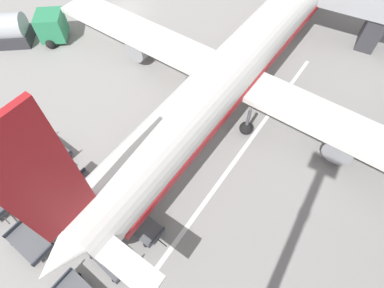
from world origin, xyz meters
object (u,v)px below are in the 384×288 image
(baggage_dolly_row_mid_a_col_b, at_px, (24,174))
(baggage_dolly_row_mid_a_col_c, at_px, (62,213))
(baggage_dolly_row_mid_a_col_d, at_px, (111,258))
(baggage_dolly_row_mid_b_col_d, at_px, (141,225))
(baggage_dolly_row_near_col_c, at_px, (30,243))
(baggage_dolly_row_mid_b_col_a, at_px, (17,122))
(baggage_dolly_row_mid_b_col_c, at_px, (92,189))
(airplane, at_px, (238,64))
(fuel_tanker_primary, at_px, (8,30))
(baggage_dolly_row_mid_b_col_b, at_px, (53,151))

(baggage_dolly_row_mid_a_col_b, relative_size, baggage_dolly_row_mid_a_col_c, 1.00)
(baggage_dolly_row_mid_a_col_d, bearing_deg, baggage_dolly_row_mid_b_col_d, 82.65)
(baggage_dolly_row_near_col_c, bearing_deg, baggage_dolly_row_mid_b_col_a, 144.46)
(baggage_dolly_row_mid_b_col_c, bearing_deg, baggage_dolly_row_mid_b_col_d, -3.35)
(airplane, height_order, fuel_tanker_primary, airplane)
(baggage_dolly_row_near_col_c, bearing_deg, fuel_tanker_primary, 143.12)
(baggage_dolly_row_near_col_c, xyz_separation_m, baggage_dolly_row_mid_a_col_c, (0.23, 2.32, 0.00))
(baggage_dolly_row_mid_a_col_d, xyz_separation_m, baggage_dolly_row_mid_b_col_a, (-12.61, 3.86, 0.00))
(baggage_dolly_row_mid_b_col_c, bearing_deg, baggage_dolly_row_mid_b_col_a, 172.30)
(baggage_dolly_row_mid_b_col_b, xyz_separation_m, baggage_dolly_row_mid_b_col_d, (8.63, -1.03, 0.00))
(baggage_dolly_row_mid_b_col_c, height_order, baggage_dolly_row_mid_b_col_d, same)
(baggage_dolly_row_mid_a_col_b, bearing_deg, baggage_dolly_row_mid_b_col_c, 18.95)
(fuel_tanker_primary, height_order, baggage_dolly_row_mid_a_col_b, fuel_tanker_primary)
(fuel_tanker_primary, height_order, baggage_dolly_row_mid_b_col_c, fuel_tanker_primary)
(fuel_tanker_primary, distance_m, baggage_dolly_row_near_col_c, 20.67)
(baggage_dolly_row_near_col_c, distance_m, baggage_dolly_row_mid_b_col_b, 6.49)
(fuel_tanker_primary, distance_m, baggage_dolly_row_mid_a_col_d, 23.63)
(baggage_dolly_row_mid_a_col_b, bearing_deg, baggage_dolly_row_mid_b_col_d, 8.67)
(baggage_dolly_row_mid_a_col_c, distance_m, baggage_dolly_row_mid_b_col_c, 2.27)
(baggage_dolly_row_mid_a_col_c, relative_size, baggage_dolly_row_mid_b_col_a, 1.00)
(baggage_dolly_row_mid_b_col_b, bearing_deg, baggage_dolly_row_mid_a_col_d, -22.64)
(baggage_dolly_row_mid_a_col_c, bearing_deg, baggage_dolly_row_mid_b_col_c, 77.37)
(airplane, bearing_deg, baggage_dolly_row_near_col_c, -104.88)
(baggage_dolly_row_near_col_c, bearing_deg, baggage_dolly_row_mid_a_col_c, 84.42)
(fuel_tanker_primary, bearing_deg, baggage_dolly_row_mid_b_col_b, -28.89)
(airplane, height_order, baggage_dolly_row_mid_b_col_c, airplane)
(baggage_dolly_row_mid_b_col_b, bearing_deg, fuel_tanker_primary, 151.11)
(baggage_dolly_row_near_col_c, height_order, baggage_dolly_row_mid_a_col_b, same)
(baggage_dolly_row_mid_b_col_c, distance_m, baggage_dolly_row_mid_b_col_d, 4.20)
(baggage_dolly_row_mid_a_col_d, height_order, baggage_dolly_row_mid_b_col_b, same)
(fuel_tanker_primary, xyz_separation_m, baggage_dolly_row_near_col_c, (16.52, -12.40, -0.86))
(baggage_dolly_row_near_col_c, distance_m, baggage_dolly_row_mid_b_col_a, 9.84)
(fuel_tanker_primary, distance_m, baggage_dolly_row_mid_b_col_d, 22.94)
(airplane, xyz_separation_m, fuel_tanker_primary, (-21.10, -4.86, -2.03))
(baggage_dolly_row_mid_a_col_b, height_order, baggage_dolly_row_mid_a_col_d, same)
(baggage_dolly_row_mid_a_col_b, height_order, baggage_dolly_row_mid_b_col_b, same)
(fuel_tanker_primary, relative_size, baggage_dolly_row_mid_a_col_b, 2.51)
(baggage_dolly_row_mid_a_col_d, distance_m, baggage_dolly_row_mid_b_col_d, 2.46)
(fuel_tanker_primary, bearing_deg, baggage_dolly_row_mid_a_col_b, -36.87)
(baggage_dolly_row_mid_b_col_a, height_order, baggage_dolly_row_mid_b_col_d, same)
(baggage_dolly_row_mid_a_col_c, relative_size, baggage_dolly_row_mid_b_col_d, 1.00)
(baggage_dolly_row_mid_b_col_a, bearing_deg, airplane, 42.51)
(fuel_tanker_primary, bearing_deg, baggage_dolly_row_mid_a_col_d, -26.51)
(airplane, height_order, baggage_dolly_row_mid_a_col_d, airplane)
(baggage_dolly_row_mid_a_col_b, bearing_deg, baggage_dolly_row_mid_a_col_d, -7.27)
(baggage_dolly_row_mid_a_col_d, height_order, baggage_dolly_row_mid_b_col_c, same)
(baggage_dolly_row_mid_a_col_d, relative_size, baggage_dolly_row_mid_b_col_a, 1.00)
(baggage_dolly_row_mid_a_col_c, height_order, baggage_dolly_row_mid_b_col_d, same)
(airplane, relative_size, baggage_dolly_row_mid_b_col_c, 10.53)
(airplane, bearing_deg, baggage_dolly_row_mid_a_col_c, -106.26)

